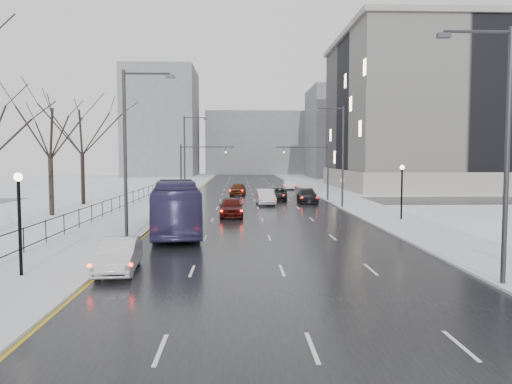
{
  "coord_description": "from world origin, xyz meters",
  "views": [
    {
      "loc": [
        -1.96,
        -8.83,
        5.1
      ],
      "look_at": [
        -0.62,
        27.75,
        2.5
      ],
      "focal_mm": 35.0,
      "sensor_mm": 36.0,
      "label": 1
    }
  ],
  "objects": [
    {
      "name": "civic_building",
      "position": [
        35.0,
        72.0,
        11.21
      ],
      "size": [
        41.0,
        31.0,
        24.8
      ],
      "color": "gray",
      "rests_on": "ground"
    },
    {
      "name": "bldg_far_left",
      "position": [
        -22.0,
        125.0,
        14.0
      ],
      "size": [
        18.0,
        22.0,
        28.0
      ],
      "primitive_type": "cube",
      "color": "slate",
      "rests_on": "ground"
    },
    {
      "name": "sedan_center_far",
      "position": [
        -1.94,
        56.79,
        0.85
      ],
      "size": [
        2.35,
        4.9,
        1.61
      ],
      "primitive_type": "imported",
      "rotation": [
        0.0,
        0.0,
        -0.1
      ],
      "color": "#4E1F0D",
      "rests_on": "road"
    },
    {
      "name": "park_strip",
      "position": [
        -20.0,
        60.0,
        0.06
      ],
      "size": [
        14.0,
        150.0,
        0.12
      ],
      "primitive_type": "cube",
      "color": "white",
      "rests_on": "ground"
    },
    {
      "name": "sedan_right_far",
      "position": [
        5.68,
        45.45,
        0.79
      ],
      "size": [
        2.28,
        5.24,
        1.5
      ],
      "primitive_type": "imported",
      "rotation": [
        0.0,
        0.0,
        -0.04
      ],
      "color": "black",
      "rests_on": "road"
    },
    {
      "name": "bus",
      "position": [
        -6.09,
        24.52,
        1.76
      ],
      "size": [
        4.39,
        12.61,
        3.44
      ],
      "primitive_type": "imported",
      "rotation": [
        0.0,
        0.0,
        0.12
      ],
      "color": "#312A52",
      "rests_on": "road"
    },
    {
      "name": "iron_fence",
      "position": [
        -13.0,
        30.0,
        0.91
      ],
      "size": [
        0.06,
        70.0,
        1.3
      ],
      "color": "black",
      "rests_on": "sidewalk_left"
    },
    {
      "name": "streetlight_l_near",
      "position": [
        -8.17,
        20.0,
        5.62
      ],
      "size": [
        2.95,
        0.25,
        10.0
      ],
      "color": "#2D2D33",
      "rests_on": "ground"
    },
    {
      "name": "cross_road",
      "position": [
        0.0,
        48.0,
        0.02
      ],
      "size": [
        130.0,
        10.0,
        0.04
      ],
      "primitive_type": "cube",
      "color": "black",
      "rests_on": "ground"
    },
    {
      "name": "sedan_center_near",
      "position": [
        -2.52,
        32.96,
        0.87
      ],
      "size": [
        2.07,
        4.91,
        1.66
      ],
      "primitive_type": "imported",
      "rotation": [
        0.0,
        0.0,
        0.02
      ],
      "color": "#400D0B",
      "rests_on": "road"
    },
    {
      "name": "tree_park_d",
      "position": [
        -17.8,
        34.0,
        0.0
      ],
      "size": [
        8.75,
        8.75,
        12.5
      ],
      "primitive_type": null,
      "color": "black",
      "rests_on": "ground"
    },
    {
      "name": "sedan_right_near",
      "position": [
        0.95,
        43.55,
        0.86
      ],
      "size": [
        1.99,
        5.08,
        1.65
      ],
      "primitive_type": "imported",
      "rotation": [
        0.0,
        0.0,
        0.05
      ],
      "color": "silver",
      "rests_on": "road"
    },
    {
      "name": "streetlight_r_near",
      "position": [
        8.17,
        10.0,
        5.62
      ],
      "size": [
        2.95,
        0.25,
        10.0
      ],
      "color": "#2D2D33",
      "rests_on": "ground"
    },
    {
      "name": "streetlight_r_mid",
      "position": [
        8.17,
        40.0,
        5.62
      ],
      "size": [
        2.95,
        0.25,
        10.0
      ],
      "color": "#2D2D33",
      "rests_on": "ground"
    },
    {
      "name": "road",
      "position": [
        0.0,
        60.0,
        0.02
      ],
      "size": [
        16.0,
        150.0,
        0.04
      ],
      "primitive_type": "cube",
      "color": "black",
      "rests_on": "ground"
    },
    {
      "name": "bldg_far_right",
      "position": [
        28.0,
        115.0,
        11.0
      ],
      "size": [
        24.0,
        20.0,
        22.0
      ],
      "primitive_type": "cube",
      "color": "slate",
      "rests_on": "ground"
    },
    {
      "name": "bldg_far_center",
      "position": [
        4.0,
        140.0,
        9.0
      ],
      "size": [
        30.0,
        18.0,
        18.0
      ],
      "primitive_type": "cube",
      "color": "slate",
      "rests_on": "ground"
    },
    {
      "name": "lamppost_l",
      "position": [
        -11.0,
        12.0,
        2.94
      ],
      "size": [
        0.36,
        0.36,
        4.28
      ],
      "color": "black",
      "rests_on": "sidewalk_left"
    },
    {
      "name": "mast_signal_right",
      "position": [
        7.33,
        48.0,
        4.11
      ],
      "size": [
        6.1,
        0.33,
        6.5
      ],
      "color": "#2D2D33",
      "rests_on": "ground"
    },
    {
      "name": "mast_signal_left",
      "position": [
        -7.33,
        48.0,
        4.11
      ],
      "size": [
        6.1,
        0.33,
        6.5
      ],
      "color": "#2D2D33",
      "rests_on": "ground"
    },
    {
      "name": "tree_park_e",
      "position": [
        -18.2,
        44.0,
        0.0
      ],
      "size": [
        9.45,
        9.45,
        13.5
      ],
      "primitive_type": null,
      "color": "black",
      "rests_on": "ground"
    },
    {
      "name": "sedan_right_distant",
      "position": [
        5.89,
        67.79,
        0.71
      ],
      "size": [
        1.47,
        4.11,
        1.35
      ],
      "primitive_type": "imported",
      "rotation": [
        0.0,
        0.0,
        0.01
      ],
      "color": "silver",
      "rests_on": "road"
    },
    {
      "name": "sidewalk_right",
      "position": [
        10.5,
        60.0,
        0.08
      ],
      "size": [
        5.0,
        150.0,
        0.16
      ],
      "primitive_type": "cube",
      "color": "silver",
      "rests_on": "ground"
    },
    {
      "name": "sedan_right_cross",
      "position": [
        2.58,
        48.72,
        0.75
      ],
      "size": [
        2.83,
        5.32,
        1.42
      ],
      "primitive_type": "imported",
      "rotation": [
        0.0,
        0.0,
        -0.09
      ],
      "color": "black",
      "rests_on": "road"
    },
    {
      "name": "no_uturn_sign",
      "position": [
        9.2,
        44.0,
        2.3
      ],
      "size": [
        0.6,
        0.06,
        2.7
      ],
      "color": "#2D2D33",
      "rests_on": "sidewalk_right"
    },
    {
      "name": "sidewalk_left",
      "position": [
        -10.5,
        60.0,
        0.08
      ],
      "size": [
        5.0,
        150.0,
        0.16
      ],
      "primitive_type": "cube",
      "color": "silver",
      "rests_on": "ground"
    },
    {
      "name": "streetlight_l_far",
      "position": [
        -8.17,
        52.0,
        5.62
      ],
      "size": [
        2.95,
        0.25,
        10.0
      ],
      "color": "#2D2D33",
      "rests_on": "ground"
    },
    {
      "name": "lamppost_r_mid",
      "position": [
        11.0,
        30.0,
        2.94
      ],
      "size": [
        0.36,
        0.36,
        4.28
      ],
      "color": "black",
      "rests_on": "sidewalk_right"
    },
    {
      "name": "sedan_left_near",
      "position": [
        -7.2,
        12.99,
        0.78
      ],
      "size": [
        1.88,
        4.57,
        1.47
      ],
      "primitive_type": "imported",
      "rotation": [
        0.0,
        0.0,
        0.07
      ],
      "color": "silver",
      "rests_on": "road"
    }
  ]
}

